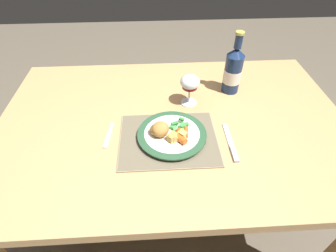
{
  "coord_description": "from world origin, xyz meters",
  "views": [
    {
      "loc": [
        -0.06,
        -0.76,
        1.41
      ],
      "look_at": [
        -0.02,
        -0.08,
        0.78
      ],
      "focal_mm": 28.0,
      "sensor_mm": 36.0,
      "label": 1
    }
  ],
  "objects": [
    {
      "name": "glazed_carrots",
      "position": [
        0.02,
        -0.12,
        0.78
      ],
      "size": [
        0.06,
        0.08,
        0.02
      ],
      "color": "#CC5119",
      "rests_on": "dinner_plate"
    },
    {
      "name": "table_knife",
      "position": [
        0.19,
        -0.15,
        0.74
      ],
      "size": [
        0.02,
        0.19,
        0.01
      ],
      "color": "silver",
      "rests_on": "dining_table"
    },
    {
      "name": "green_beans_pile",
      "position": [
        0.02,
        -0.07,
        0.77
      ],
      "size": [
        0.07,
        0.06,
        0.02
      ],
      "color": "#338438",
      "rests_on": "dinner_plate"
    },
    {
      "name": "ground_plane",
      "position": [
        0.0,
        0.0,
        0.0
      ],
      "size": [
        6.0,
        6.0,
        0.0
      ],
      "primitive_type": "plane",
      "color": "brown"
    },
    {
      "name": "placemat",
      "position": [
        -0.02,
        -0.11,
        0.74
      ],
      "size": [
        0.35,
        0.28,
        0.01
      ],
      "color": "gray",
      "rests_on": "dining_table"
    },
    {
      "name": "fork",
      "position": [
        -0.24,
        -0.08,
        0.74
      ],
      "size": [
        0.03,
        0.13,
        0.01
      ],
      "color": "silver",
      "rests_on": "dining_table"
    },
    {
      "name": "dining_table",
      "position": [
        0.0,
        0.0,
        0.65
      ],
      "size": [
        1.36,
        0.89,
        0.74
      ],
      "color": "tan",
      "rests_on": "ground"
    },
    {
      "name": "dinner_plate",
      "position": [
        -0.01,
        -0.1,
        0.76
      ],
      "size": [
        0.25,
        0.25,
        0.02
      ],
      "color": "white",
      "rests_on": "placemat"
    },
    {
      "name": "roast_potatoes",
      "position": [
        -0.0,
        -0.13,
        0.78
      ],
      "size": [
        0.07,
        0.05,
        0.03
      ],
      "color": "#DBB256",
      "rests_on": "dinner_plate"
    },
    {
      "name": "bottle",
      "position": [
        0.27,
        0.19,
        0.84
      ],
      "size": [
        0.07,
        0.07,
        0.27
      ],
      "color": "navy",
      "rests_on": "dining_table"
    },
    {
      "name": "wine_glass",
      "position": [
        0.07,
        0.11,
        0.84
      ],
      "size": [
        0.08,
        0.08,
        0.13
      ],
      "color": "silver",
      "rests_on": "dining_table"
    },
    {
      "name": "breaded_croquettes",
      "position": [
        -0.05,
        -0.1,
        0.79
      ],
      "size": [
        0.09,
        0.09,
        0.05
      ],
      "color": "tan",
      "rests_on": "dinner_plate"
    }
  ]
}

